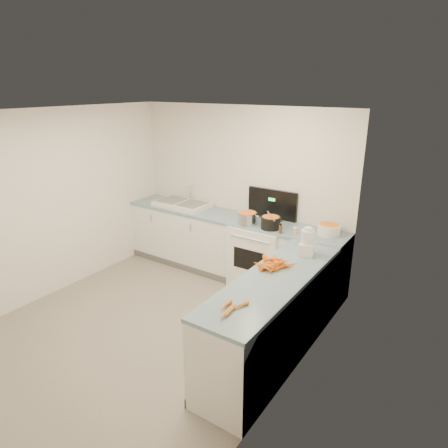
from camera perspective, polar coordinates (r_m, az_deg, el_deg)
The scene contains 19 objects.
floor at distance 5.07m, azimuth -10.09°, elevation -14.15°, with size 3.50×4.00×0.00m, color gray, non-canonical shape.
ceiling at distance 4.25m, azimuth -12.13°, elevation 15.28°, with size 3.50×4.00×0.00m, color white, non-canonical shape.
wall_back at distance 6.01m, azimuth 2.40°, elevation 4.70°, with size 3.50×2.50×0.00m, color white, non-canonical shape.
wall_left at distance 5.83m, azimuth -23.45°, elevation 2.59°, with size 4.00×2.50×0.00m, color white, non-canonical shape.
wall_right at distance 3.57m, azimuth 9.62°, elevation -6.15°, with size 4.00×2.50×0.00m, color white, non-canonical shape.
counter_back at distance 6.02m, azimuth 0.80°, elevation -3.10°, with size 3.50×0.62×0.94m.
counter_right at distance 4.30m, azimuth 7.02°, elevation -13.17°, with size 0.62×2.20×0.94m.
stove at distance 5.75m, azimuth 5.33°, elevation -4.26°, with size 0.76×0.65×1.36m.
sink at distance 6.36m, azimuth -6.00°, elevation 2.88°, with size 0.86×0.52×0.31m.
steel_pot at distance 5.49m, azimuth 3.40°, elevation 0.70°, with size 0.26×0.26×0.19m, color silver.
black_pot at distance 5.37m, azimuth 6.68°, elevation 0.09°, with size 0.26×0.26×0.18m, color black.
wooden_spoon at distance 5.33m, azimuth 6.72°, elevation 1.13°, with size 0.02×0.02×0.41m, color #AD7A47.
mixing_bowl at distance 5.30m, azimuth 14.75°, elevation -0.74°, with size 0.30×0.30×0.14m, color white.
extract_bottle at distance 5.21m, azimuth 8.09°, elevation -0.77°, with size 0.04×0.04×0.11m, color #593319.
spice_jar at distance 5.23m, azimuth 10.12°, elevation -1.02°, with size 0.04×0.04×0.08m, color #E5B266.
food_processor at distance 4.59m, azimuth 11.81°, elevation -2.67°, with size 0.20×0.23×0.33m.
carrot_pile at distance 4.28m, azimuth 7.22°, elevation -5.63°, with size 0.42×0.42×0.09m.
peeled_carrots at distance 3.48m, azimuth 0.90°, elevation -12.01°, with size 0.18×0.37×0.04m.
peelings at distance 6.45m, azimuth -7.19°, elevation 3.44°, with size 0.19×0.23×0.01m.
Camera 1 is at (3.02, -2.97, 2.78)m, focal length 32.00 mm.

